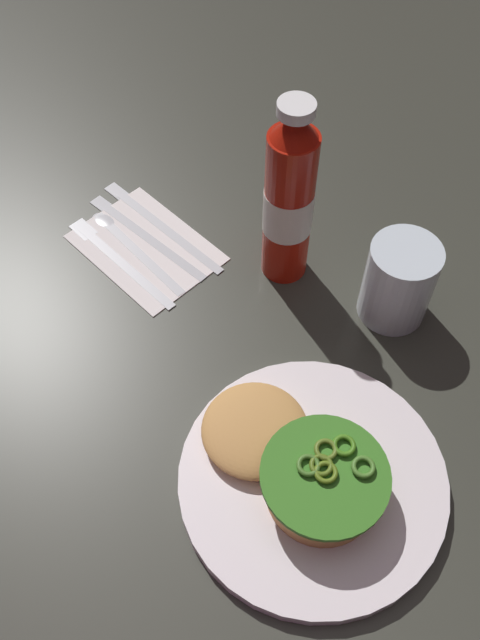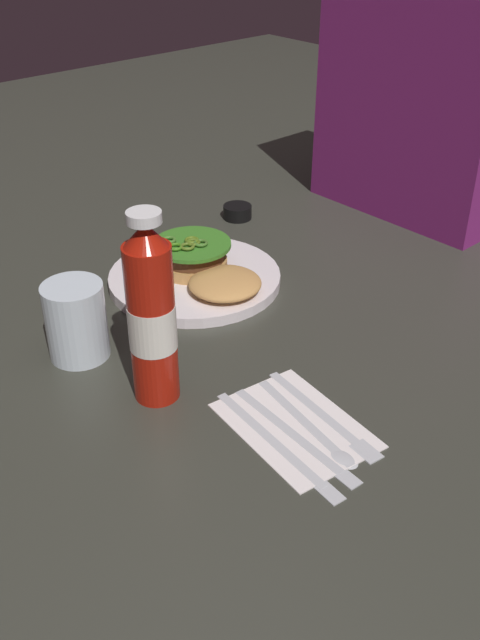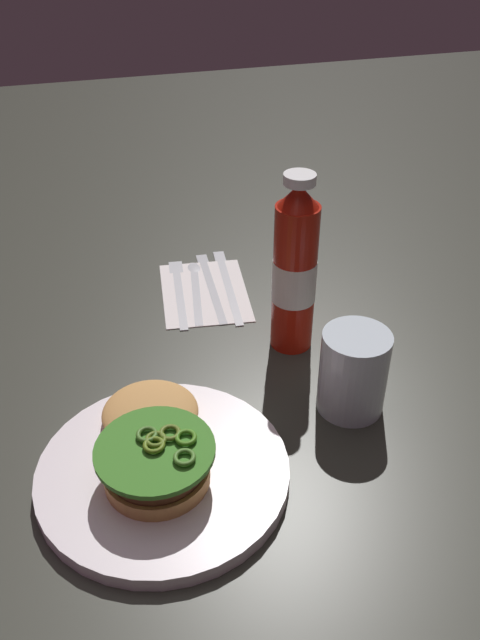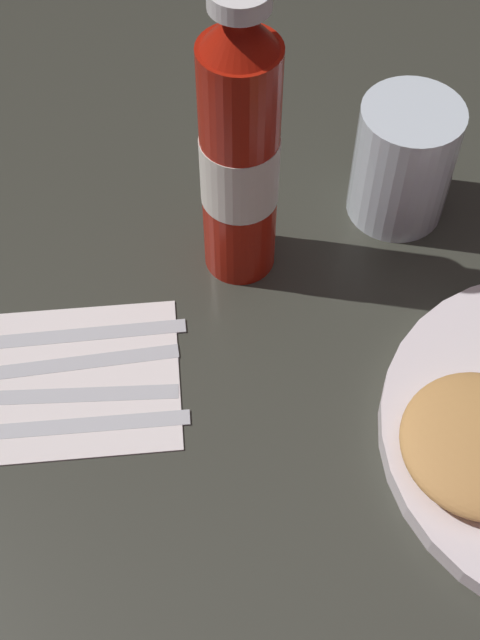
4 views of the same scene
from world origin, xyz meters
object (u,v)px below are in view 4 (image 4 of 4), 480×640
steak_knife (20,368)px  spoon_utensil (15,395)px  water_glass (403,162)px  napkin (56,381)px  butter_knife (21,338)px  fork_utensil (27,427)px  ketchup_bottle (240,155)px

steak_knife → spoon_utensil: same height
water_glass → spoon_utensil: size_ratio=0.58×
water_glass → steak_knife: size_ratio=0.51×
water_glass → napkin: (0.30, 0.11, -0.05)m
butter_knife → steak_knife: bearing=84.8°
fork_utensil → napkin: bearing=-123.7°
napkin → spoon_utensil: size_ratio=0.99×
fork_utensil → ketchup_bottle: bearing=-146.4°
steak_knife → ketchup_bottle: bearing=-159.0°
fork_utensil → spoon_utensil: bearing=-78.0°
steak_knife → spoon_utensil: (0.01, 0.02, 0.00)m
butter_knife → fork_utensil: bearing=88.6°
fork_utensil → butter_knife: bearing=-91.4°
ketchup_bottle → butter_knife: ketchup_bottle is taller
water_glass → fork_utensil: water_glass is taller
ketchup_bottle → spoon_utensil: size_ratio=1.36×
ketchup_bottle → spoon_utensil: (0.19, 0.09, -0.11)m
steak_knife → spoon_utensil: size_ratio=1.14×
water_glass → butter_knife: (0.32, 0.07, -0.05)m
ketchup_bottle → water_glass: bearing=-169.7°
napkin → butter_knife: 0.05m
water_glass → spoon_utensil: 0.35m
water_glass → napkin: water_glass is taller
fork_utensil → steak_knife: bearing=-89.3°
ketchup_bottle → napkin: bearing=28.3°
butter_knife → spoon_utensil: same height
water_glass → steak_knife: (0.32, 0.10, -0.05)m
ketchup_bottle → water_glass: ketchup_bottle is taller
water_glass → ketchup_bottle: bearing=10.3°
ketchup_bottle → spoon_utensil: bearing=26.3°
ketchup_bottle → steak_knife: ketchup_bottle is taller
steak_knife → spoon_utensil: bearing=76.5°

